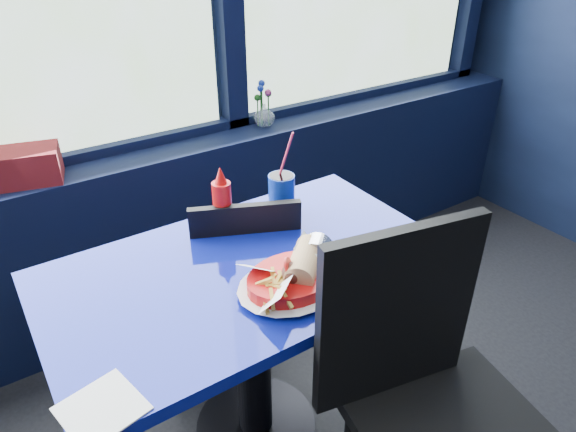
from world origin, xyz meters
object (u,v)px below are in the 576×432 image
(flower_vase, at_px, (264,112))
(soda_cup, at_px, (282,194))
(ketchup_bottle, at_px, (222,203))
(near_table, at_px, (251,311))
(chair_near_front, at_px, (433,394))
(chair_near_back, at_px, (225,284))
(food_basket, at_px, (294,276))

(flower_vase, bearing_deg, soda_cup, -116.85)
(ketchup_bottle, bearing_deg, near_table, -98.23)
(chair_near_front, height_order, ketchup_bottle, chair_near_front)
(chair_near_front, height_order, chair_near_back, chair_near_front)
(near_table, distance_m, soda_cup, 0.42)
(chair_near_front, height_order, food_basket, chair_near_front)
(chair_near_back, distance_m, ketchup_bottle, 0.37)
(near_table, bearing_deg, chair_near_front, -69.39)
(near_table, xyz_separation_m, flower_vase, (0.59, 0.87, 0.30))
(chair_near_front, height_order, flower_vase, chair_near_front)
(flower_vase, height_order, ketchup_bottle, flower_vase)
(flower_vase, bearing_deg, chair_near_back, -132.21)
(near_table, relative_size, ketchup_bottle, 5.18)
(near_table, relative_size, flower_vase, 5.66)
(chair_near_front, distance_m, ketchup_bottle, 0.84)
(chair_near_front, distance_m, flower_vase, 1.50)
(food_basket, height_order, soda_cup, soda_cup)
(chair_near_back, bearing_deg, soda_cup, -171.05)
(near_table, bearing_deg, ketchup_bottle, 81.77)
(food_basket, bearing_deg, chair_near_front, -86.32)
(chair_near_back, distance_m, soda_cup, 0.40)
(chair_near_front, distance_m, soda_cup, 0.80)
(ketchup_bottle, bearing_deg, soda_cup, -2.49)
(chair_near_back, height_order, flower_vase, flower_vase)
(ketchup_bottle, bearing_deg, food_basket, -86.73)
(chair_near_back, distance_m, food_basket, 0.52)
(flower_vase, height_order, soda_cup, soda_cup)
(chair_near_front, relative_size, food_basket, 3.03)
(near_table, height_order, chair_near_back, chair_near_back)
(food_basket, bearing_deg, near_table, 89.63)
(near_table, xyz_separation_m, chair_near_front, (0.21, -0.56, 0.03))
(near_table, bearing_deg, flower_vase, 55.87)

